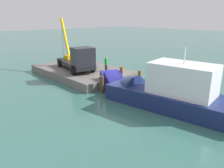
# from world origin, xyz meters

# --- Properties ---
(ground) EXTENTS (200.00, 200.00, 0.00)m
(ground) POSITION_xyz_m (0.00, 0.00, 0.00)
(ground) COLOR #386B60
(dock) EXTENTS (12.21, 7.53, 0.86)m
(dock) POSITION_xyz_m (-5.91, 0.00, 0.43)
(dock) COLOR slate
(dock) RESTS_ON ground
(crane_truck) EXTENTS (8.44, 3.78, 5.93)m
(crane_truck) POSITION_xyz_m (-5.03, -1.13, 2.26)
(crane_truck) COLOR black
(crane_truck) RESTS_ON dock
(dock_worker) EXTENTS (0.34, 0.34, 1.67)m
(dock_worker) POSITION_xyz_m (-2.84, 1.26, 1.71)
(dock_worker) COLOR black
(dock_worker) RESTS_ON dock
(salvaged_car) EXTENTS (4.47, 3.30, 2.58)m
(salvaged_car) POSITION_xyz_m (1.31, -1.21, 0.66)
(salvaged_car) COLOR navy
(salvaged_car) RESTS_ON ground
(moored_yacht) EXTENTS (13.41, 5.45, 6.39)m
(moored_yacht) POSITION_xyz_m (5.94, -0.97, 0.69)
(moored_yacht) COLOR navy
(moored_yacht) RESTS_ON ground
(piling_near) EXTENTS (0.40, 0.40, 1.66)m
(piling_near) POSITION_xyz_m (0.86, -2.55, 0.83)
(piling_near) COLOR brown
(piling_near) RESTS_ON ground
(piling_mid) EXTENTS (0.33, 0.33, 2.18)m
(piling_mid) POSITION_xyz_m (0.88, 0.04, 1.09)
(piling_mid) COLOR brown
(piling_mid) RESTS_ON ground
(piling_far) EXTENTS (0.34, 0.34, 1.30)m
(piling_far) POSITION_xyz_m (0.93, 2.82, 0.65)
(piling_far) COLOR brown
(piling_far) RESTS_ON ground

